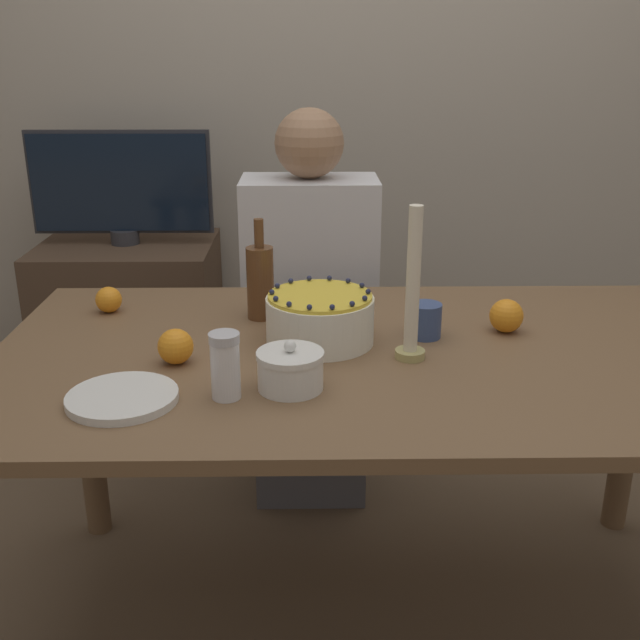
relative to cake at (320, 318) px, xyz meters
name	(u,v)px	position (x,y,z in m)	size (l,w,h in m)	color
ground_plane	(368,621)	(0.12, -0.05, -0.80)	(12.00, 12.00, 0.00)	brown
wall_behind	(347,66)	(0.12, 1.35, 0.50)	(8.00, 0.05, 2.60)	#ADA393
dining_table	(374,392)	(0.12, -0.05, -0.16)	(1.67, 0.92, 0.74)	brown
cake	(320,318)	(0.00, 0.00, 0.00)	(0.24, 0.24, 0.12)	white
sugar_bowl	(290,370)	(-0.06, -0.24, -0.02)	(0.13, 0.13, 0.10)	white
sugar_shaker	(225,365)	(-0.18, -0.28, 0.01)	(0.06, 0.06, 0.13)	white
plate_stack	(122,398)	(-0.37, -0.30, -0.05)	(0.21, 0.21, 0.02)	white
candle	(412,297)	(0.19, -0.10, 0.08)	(0.06, 0.06, 0.33)	tan
bottle	(260,281)	(-0.14, 0.16, 0.04)	(0.07, 0.07, 0.25)	brown
cup	(425,320)	(0.24, 0.03, -0.02)	(0.07, 0.07, 0.08)	#384C7F
orange_fruit_0	(109,300)	(-0.52, 0.21, -0.02)	(0.06, 0.06, 0.06)	orange
orange_fruit_1	(506,316)	(0.43, 0.06, -0.02)	(0.08, 0.08, 0.08)	orange
orange_fruit_2	(176,346)	(-0.30, -0.12, -0.02)	(0.07, 0.07, 0.07)	orange
person_man_blue_shirt	(310,334)	(-0.02, 0.61, -0.27)	(0.40, 0.34, 1.21)	#595960
side_cabinet	(134,335)	(-0.68, 1.06, -0.44)	(0.62, 0.49, 0.70)	#4C3828
tv_monitor	(121,185)	(-0.68, 1.06, 0.11)	(0.64, 0.10, 0.40)	#2D2D33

